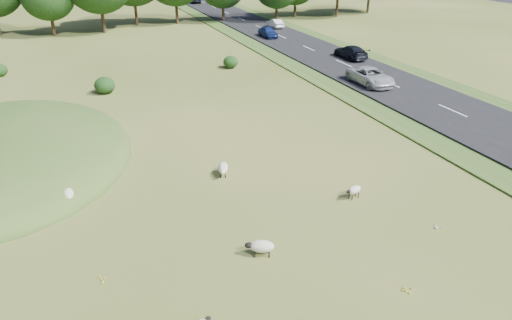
# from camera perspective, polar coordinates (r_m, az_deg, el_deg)

# --- Properties ---
(ground) EXTENTS (160.00, 160.00, 0.00)m
(ground) POSITION_cam_1_polar(r_m,az_deg,el_deg) (39.98, -11.28, 7.60)
(ground) COLOR #43551A
(ground) RESTS_ON ground
(road) EXTENTS (8.00, 150.00, 0.25)m
(road) POSITION_cam_1_polar(r_m,az_deg,el_deg) (55.73, 7.59, 13.16)
(road) COLOR black
(road) RESTS_ON ground
(shrubs) EXTENTS (23.69, 11.20, 1.44)m
(shrubs) POSITION_cam_1_polar(r_m,az_deg,el_deg) (46.13, -16.96, 10.29)
(shrubs) COLOR black
(shrubs) RESTS_ON ground
(sheep_1) EXTENTS (1.32, 0.93, 0.73)m
(sheep_1) POSITION_cam_1_polar(r_m,az_deg,el_deg) (19.73, 0.64, -10.74)
(sheep_1) COLOR beige
(sheep_1) RESTS_ON ground
(sheep_2) EXTENTS (1.03, 0.63, 0.72)m
(sheep_2) POSITION_cam_1_polar(r_m,az_deg,el_deg) (24.25, 12.16, -3.68)
(sheep_2) COLOR beige
(sheep_2) RESTS_ON ground
(sheep_3) EXTENTS (0.90, 1.37, 0.76)m
(sheep_3) POSITION_cam_1_polar(r_m,az_deg,el_deg) (26.04, -4.15, -1.01)
(sheep_3) COLOR beige
(sheep_3) RESTS_ON ground
(sheep_4) EXTENTS (0.56, 1.25, 0.90)m
(sheep_4) POSITION_cam_1_polar(r_m,az_deg,el_deg) (25.01, -22.40, -3.90)
(sheep_4) COLOR beige
(sheep_4) RESTS_ON ground
(car_1) EXTENTS (1.63, 4.06, 1.38)m
(car_1) POSITION_cam_1_polar(r_m,az_deg,el_deg) (63.78, 1.52, 15.72)
(car_1) COLOR navy
(car_1) RESTS_ON road
(car_2) EXTENTS (2.03, 4.40, 1.22)m
(car_2) POSITION_cam_1_polar(r_m,az_deg,el_deg) (100.49, -7.72, 19.22)
(car_2) COLOR black
(car_2) RESTS_ON road
(car_3) EXTENTS (1.97, 4.84, 1.40)m
(car_3) POSITION_cam_1_polar(r_m,az_deg,el_deg) (52.93, 11.76, 13.09)
(car_3) COLOR black
(car_3) RESTS_ON road
(car_4) EXTENTS (1.34, 3.85, 1.27)m
(car_4) POSITION_cam_1_polar(r_m,az_deg,el_deg) (70.94, 2.41, 16.70)
(car_4) COLOR white
(car_4) RESTS_ON road
(car_5) EXTENTS (2.10, 5.17, 1.50)m
(car_5) POSITION_cam_1_polar(r_m,az_deg,el_deg) (99.12, -5.09, 19.33)
(car_5) COLOR silver
(car_5) RESTS_ON road
(car_6) EXTENTS (2.44, 5.29, 1.47)m
(car_6) POSITION_cam_1_polar(r_m,az_deg,el_deg) (43.37, 14.11, 10.12)
(car_6) COLOR silver
(car_6) RESTS_ON road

